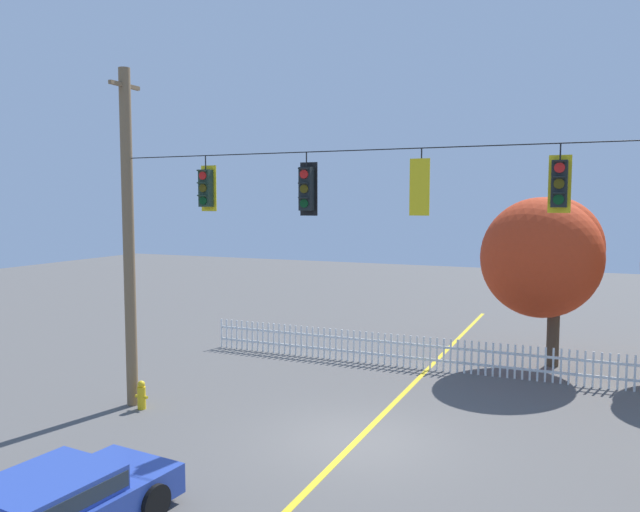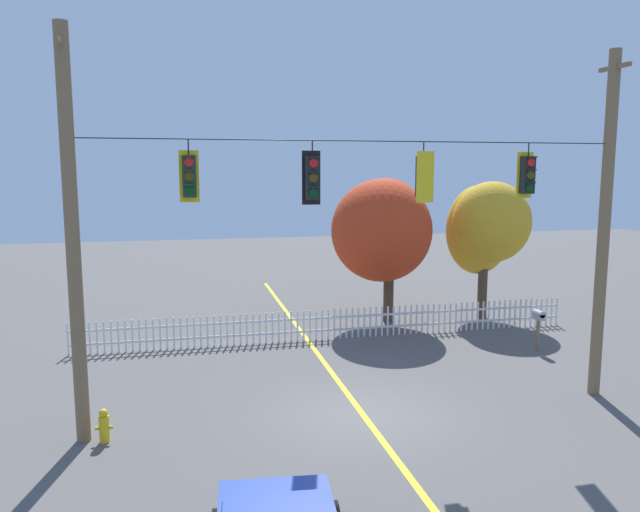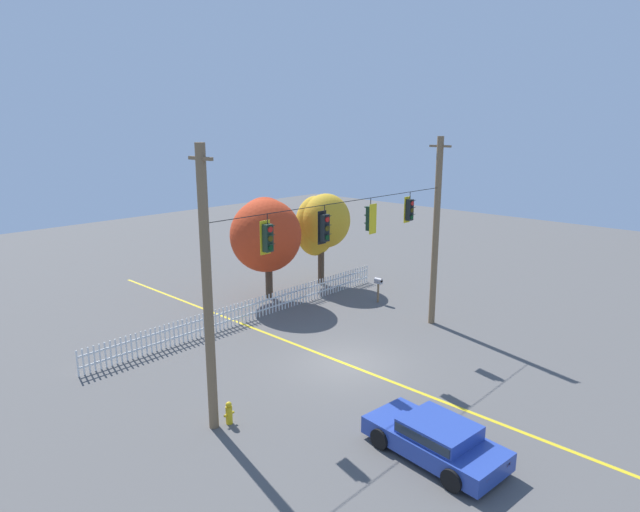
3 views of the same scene
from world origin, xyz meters
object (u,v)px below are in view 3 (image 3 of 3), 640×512
at_px(traffic_signal_westbound_side, 268,238).
at_px(autumn_maple_near_fence, 265,233).
at_px(roadside_mailbox, 378,283).
at_px(traffic_signal_eastbound_side, 409,210).
at_px(traffic_signal_northbound_primary, 324,228).
at_px(autumn_maple_mid, 321,223).
at_px(traffic_signal_southbound_primary, 371,218).
at_px(fire_hydrant, 229,413).
at_px(parked_car, 436,438).

bearing_deg(traffic_signal_westbound_side, autumn_maple_near_fence, 49.51).
bearing_deg(roadside_mailbox, traffic_signal_eastbound_side, -128.25).
distance_m(traffic_signal_northbound_primary, autumn_maple_mid, 12.61).
relative_size(traffic_signal_southbound_primary, autumn_maple_near_fence, 0.25).
bearing_deg(traffic_signal_westbound_side, traffic_signal_eastbound_side, 0.00).
bearing_deg(traffic_signal_westbound_side, traffic_signal_northbound_primary, 0.02).
relative_size(traffic_signal_westbound_side, fire_hydrant, 1.79).
distance_m(traffic_signal_eastbound_side, fire_hydrant, 11.61).
bearing_deg(autumn_maple_near_fence, traffic_signal_southbound_primary, -102.70).
distance_m(traffic_signal_northbound_primary, traffic_signal_southbound_primary, 2.70).
distance_m(autumn_maple_mid, roadside_mailbox, 5.44).
distance_m(traffic_signal_westbound_side, traffic_signal_eastbound_side, 8.23).
bearing_deg(roadside_mailbox, parked_car, -135.99).
bearing_deg(traffic_signal_eastbound_side, autumn_maple_mid, 67.68).
height_order(traffic_signal_northbound_primary, traffic_signal_eastbound_side, same).
relative_size(autumn_maple_mid, roadside_mailbox, 4.03).
bearing_deg(traffic_signal_westbound_side, autumn_maple_mid, 36.16).
height_order(traffic_signal_southbound_primary, traffic_signal_eastbound_side, same).
height_order(traffic_signal_southbound_primary, roadside_mailbox, traffic_signal_southbound_primary).
xyz_separation_m(fire_hydrant, roadside_mailbox, (13.27, 4.06, 0.74)).
xyz_separation_m(traffic_signal_southbound_primary, autumn_maple_mid, (6.30, 8.61, -2.07)).
bearing_deg(parked_car, roadside_mailbox, 44.01).
bearing_deg(autumn_maple_mid, traffic_signal_westbound_side, -143.84).
distance_m(traffic_signal_southbound_primary, roadside_mailbox, 8.42).
relative_size(traffic_signal_northbound_primary, parked_car, 0.34).
height_order(autumn_maple_near_fence, roadside_mailbox, autumn_maple_near_fence).
relative_size(autumn_maple_near_fence, parked_car, 1.31).
relative_size(traffic_signal_northbound_primary, traffic_signal_eastbound_side, 1.08).
relative_size(traffic_signal_southbound_primary, roadside_mailbox, 1.04).
relative_size(traffic_signal_northbound_primary, autumn_maple_mid, 0.26).
distance_m(traffic_signal_westbound_side, roadside_mailbox, 12.81).
bearing_deg(fire_hydrant, traffic_signal_westbound_side, 5.81).
xyz_separation_m(traffic_signal_eastbound_side, fire_hydrant, (-10.23, -0.20, -5.49)).
xyz_separation_m(traffic_signal_westbound_side, fire_hydrant, (-2.01, -0.20, -5.47)).
relative_size(traffic_signal_westbound_side, traffic_signal_northbound_primary, 0.94).
bearing_deg(autumn_maple_mid, autumn_maple_near_fence, 178.64).
bearing_deg(fire_hydrant, roadside_mailbox, 17.01).
bearing_deg(roadside_mailbox, autumn_maple_mid, 84.11).
bearing_deg(autumn_maple_mid, traffic_signal_eastbound_side, -112.32).
distance_m(traffic_signal_eastbound_side, parked_car, 10.78).
distance_m(traffic_signal_eastbound_side, autumn_maple_near_fence, 8.98).
xyz_separation_m(autumn_maple_mid, roadside_mailbox, (-0.49, -4.74, -2.63)).
xyz_separation_m(traffic_signal_southbound_primary, autumn_maple_near_fence, (1.96, 8.72, -2.06)).
bearing_deg(autumn_maple_mid, traffic_signal_northbound_primary, -136.32).
height_order(traffic_signal_northbound_primary, roadside_mailbox, traffic_signal_northbound_primary).
height_order(autumn_maple_mid, roadside_mailbox, autumn_maple_mid).
relative_size(traffic_signal_northbound_primary, roadside_mailbox, 1.06).
xyz_separation_m(traffic_signal_northbound_primary, autumn_maple_near_fence, (4.67, 8.70, -2.05)).
distance_m(traffic_signal_eastbound_side, autumn_maple_mid, 9.53).
bearing_deg(traffic_signal_northbound_primary, parked_car, -106.07).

